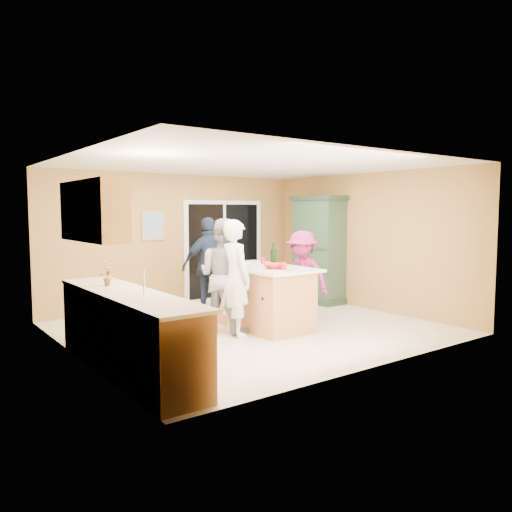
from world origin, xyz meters
TOP-DOWN VIEW (x-y plane):
  - floor at (0.00, 0.00)m, footprint 5.50×5.50m
  - ceiling at (0.00, 0.00)m, footprint 5.50×5.00m
  - wall_back at (0.00, 2.50)m, footprint 5.50×0.10m
  - wall_front at (0.00, -2.50)m, footprint 5.50×0.10m
  - wall_left at (-2.75, 0.00)m, footprint 0.10×5.00m
  - wall_right at (2.75, 0.00)m, footprint 0.10×5.00m
  - left_cabinet_run at (-2.45, -1.05)m, footprint 0.65×3.05m
  - upper_cabinets at (-2.58, -0.20)m, footprint 0.35×1.60m
  - sliding_door at (1.05, 2.46)m, footprint 1.90×0.07m
  - framed_picture at (-0.55, 2.48)m, footprint 0.46×0.04m
  - kitchen_island at (0.18, -0.03)m, footprint 1.04×1.90m
  - green_hutch at (2.49, 1.10)m, footprint 0.63×1.19m
  - woman_white at (-0.48, -0.24)m, footprint 0.45×0.66m
  - woman_grey at (-0.48, 0.08)m, footprint 0.96×1.06m
  - woman_navy at (0.03, 1.37)m, footprint 1.08×0.56m
  - woman_magenta at (1.06, -0.02)m, footprint 0.82×1.11m
  - serving_bowl at (0.13, -0.39)m, footprint 0.33×0.33m
  - tulip_vase at (-2.45, -0.28)m, footprint 0.21×0.18m
  - tumbler_near at (0.15, -0.62)m, footprint 0.09×0.09m
  - tumbler_far at (0.39, 0.23)m, footprint 0.10×0.10m
  - wine_bottle at (0.31, -0.15)m, footprint 0.09×0.09m
  - white_plate at (0.27, 0.61)m, footprint 0.24×0.24m

SIDE VIEW (x-z plane):
  - floor at x=0.00m, z-range 0.00..0.00m
  - left_cabinet_run at x=-2.45m, z-range -0.16..1.08m
  - kitchen_island at x=0.18m, z-range -0.03..0.96m
  - woman_magenta at x=1.06m, z-range 0.00..1.54m
  - woman_white at x=-0.48m, z-range 0.00..1.75m
  - woman_grey at x=-0.48m, z-range 0.00..1.76m
  - woman_navy at x=0.03m, z-range 0.00..1.77m
  - white_plate at x=0.27m, z-range 0.99..1.01m
  - serving_bowl at x=0.13m, z-range 0.99..1.07m
  - tumbler_far at x=0.39m, z-range 0.99..1.10m
  - sliding_door at x=1.05m, z-range 0.00..2.10m
  - tumbler_near at x=0.15m, z-range 0.99..1.11m
  - green_hutch at x=2.49m, z-range -0.03..2.16m
  - tulip_vase at x=-2.45m, z-range 0.94..1.27m
  - wine_bottle at x=0.31m, z-range 0.95..1.33m
  - wall_back at x=0.00m, z-range 0.00..2.60m
  - wall_front at x=0.00m, z-range 0.00..2.60m
  - wall_left at x=-2.75m, z-range 0.00..2.60m
  - wall_right at x=2.75m, z-range 0.00..2.60m
  - framed_picture at x=-0.55m, z-range 1.32..1.88m
  - upper_cabinets at x=-2.58m, z-range 1.50..2.25m
  - ceiling at x=0.00m, z-range 2.55..2.65m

